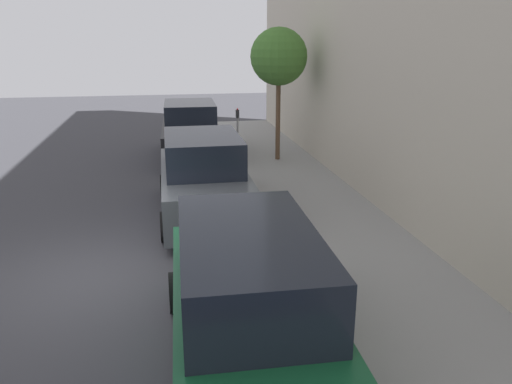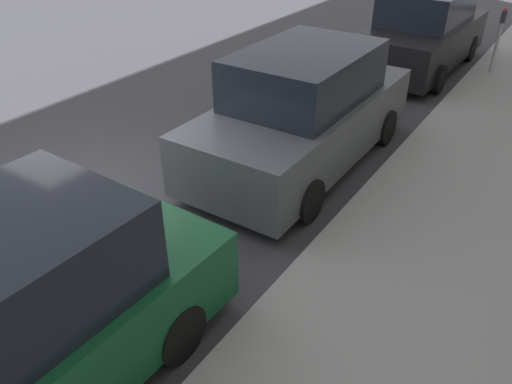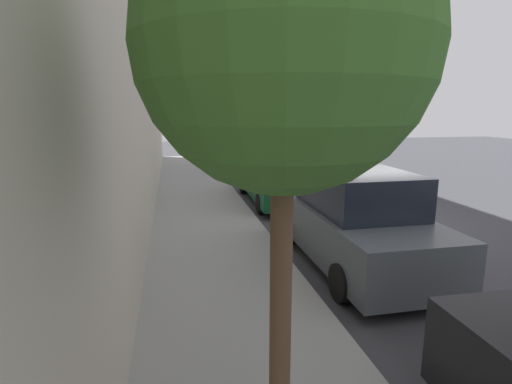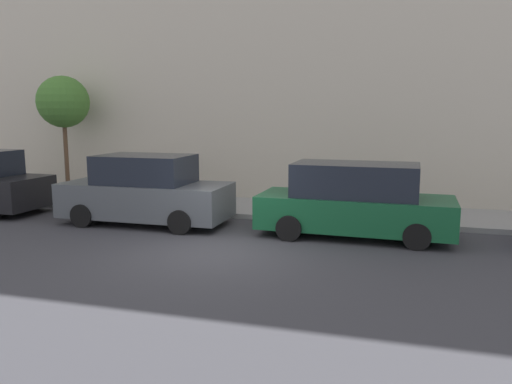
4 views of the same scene
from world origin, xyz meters
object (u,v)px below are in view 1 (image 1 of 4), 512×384
object	(u,v)px
parked_suv_third	(203,178)
parked_suv_fourth	(191,132)
street_tree	(279,57)
parked_minivan_second	(249,302)
parking_meter_far	(238,125)

from	to	relation	value
parked_suv_third	parked_suv_fourth	bearing A→B (deg)	89.55
parked_suv_third	parked_suv_fourth	size ratio (longest dim) A/B	0.99
parked_suv_fourth	street_tree	bearing A→B (deg)	-25.77
parked_minivan_second	parked_suv_fourth	distance (m)	12.06
parked_suv_third	parking_meter_far	world-z (taller)	parked_suv_third
parked_suv_fourth	parking_meter_far	size ratio (longest dim) A/B	3.17
parked_suv_third	street_tree	size ratio (longest dim) A/B	1.11
parked_minivan_second	parked_suv_third	world-z (taller)	parked_suv_third
parked_minivan_second	street_tree	bearing A→B (deg)	75.27
parked_minivan_second	parking_meter_far	distance (m)	12.47
parked_minivan_second	parked_suv_fourth	xyz separation A→B (m)	(-0.05, 12.06, 0.01)
street_tree	parked_suv_third	bearing A→B (deg)	-121.31
parked_suv_fourth	street_tree	distance (m)	4.11
parked_suv_third	parking_meter_far	size ratio (longest dim) A/B	3.14
parking_meter_far	street_tree	world-z (taller)	street_tree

